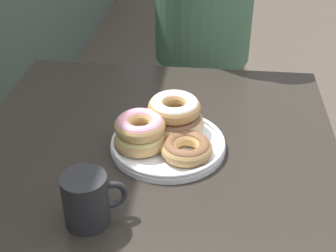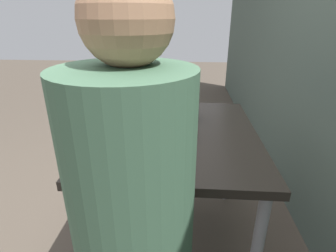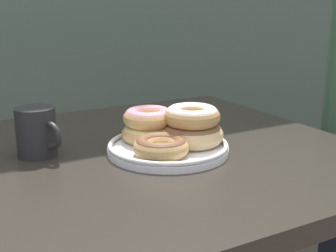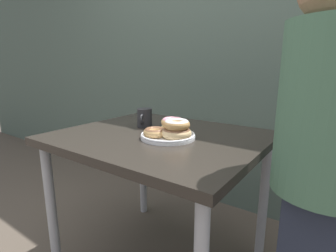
{
  "view_description": "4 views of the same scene",
  "coord_description": "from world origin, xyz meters",
  "px_view_note": "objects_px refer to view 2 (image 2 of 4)",
  "views": [
    {
      "loc": [
        -0.79,
        0.13,
        1.39
      ],
      "look_at": [
        0.08,
        0.23,
        0.83
      ],
      "focal_mm": 50.0,
      "sensor_mm": 36.0,
      "label": 1
    },
    {
      "loc": [
        1.29,
        0.32,
        1.34
      ],
      "look_at": [
        0.08,
        0.23,
        0.83
      ],
      "focal_mm": 28.0,
      "sensor_mm": 36.0,
      "label": 2
    },
    {
      "loc": [
        -0.4,
        -0.6,
        1.09
      ],
      "look_at": [
        0.08,
        0.23,
        0.83
      ],
      "focal_mm": 50.0,
      "sensor_mm": 36.0,
      "label": 3
    },
    {
      "loc": [
        0.78,
        -0.75,
        1.11
      ],
      "look_at": [
        0.08,
        0.23,
        0.83
      ],
      "focal_mm": 28.0,
      "sensor_mm": 36.0,
      "label": 4
    }
  ],
  "objects_px": {
    "donut_plate": "(169,130)",
    "person_figure": "(134,237)",
    "dining_table": "(176,145)",
    "coffee_mug": "(191,111)"
  },
  "relations": [
    {
      "from": "dining_table",
      "to": "person_figure",
      "type": "relative_size",
      "value": 0.7
    },
    {
      "from": "dining_table",
      "to": "person_figure",
      "type": "distance_m",
      "value": 0.75
    },
    {
      "from": "dining_table",
      "to": "donut_plate",
      "type": "relative_size",
      "value": 3.57
    },
    {
      "from": "dining_table",
      "to": "coffee_mug",
      "type": "distance_m",
      "value": 0.24
    },
    {
      "from": "coffee_mug",
      "to": "donut_plate",
      "type": "bearing_deg",
      "value": -23.63
    },
    {
      "from": "donut_plate",
      "to": "coffee_mug",
      "type": "xyz_separation_m",
      "value": [
        -0.26,
        0.11,
        0.01
      ]
    },
    {
      "from": "dining_table",
      "to": "coffee_mug",
      "type": "relative_size",
      "value": 8.69
    },
    {
      "from": "coffee_mug",
      "to": "person_figure",
      "type": "relative_size",
      "value": 0.08
    },
    {
      "from": "dining_table",
      "to": "donut_plate",
      "type": "bearing_deg",
      "value": -19.87
    },
    {
      "from": "donut_plate",
      "to": "person_figure",
      "type": "relative_size",
      "value": 0.2
    }
  ]
}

